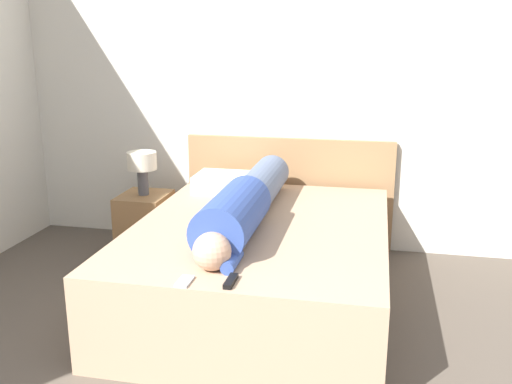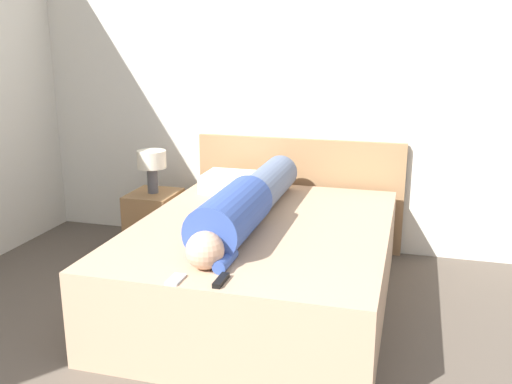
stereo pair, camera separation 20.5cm
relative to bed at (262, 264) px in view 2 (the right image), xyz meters
The scene contains 9 objects.
wall_back 1.58m from the bed, 82.39° to the left, with size 5.97×0.06×2.60m.
bed is the anchor object (origin of this frame).
headboard 1.13m from the bed, 90.00° to the left, with size 1.68×0.04×0.90m.
nightstand 1.25m from the bed, 148.67° to the left, with size 0.36×0.42×0.50m.
table_lamp 1.33m from the bed, 148.67° to the left, with size 0.22×0.22×0.34m.
person_lying 0.42m from the bed, 167.05° to the right, with size 0.31×1.76×0.31m.
pillow_near_headboard 0.88m from the bed, 117.25° to the left, with size 0.55×0.35×0.13m.
tv_remote 0.95m from the bed, 87.58° to the right, with size 0.04×0.15×0.02m.
cell_phone 1.00m from the bed, 100.82° to the right, with size 0.06×0.13×0.01m.
Camera 2 is at (0.72, -0.86, 1.68)m, focal length 40.00 mm.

